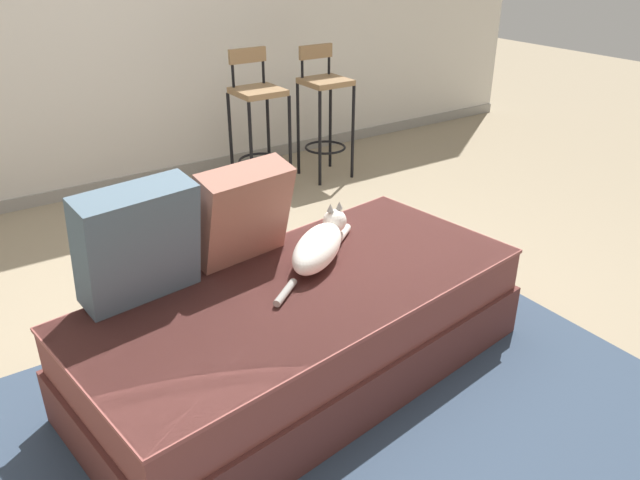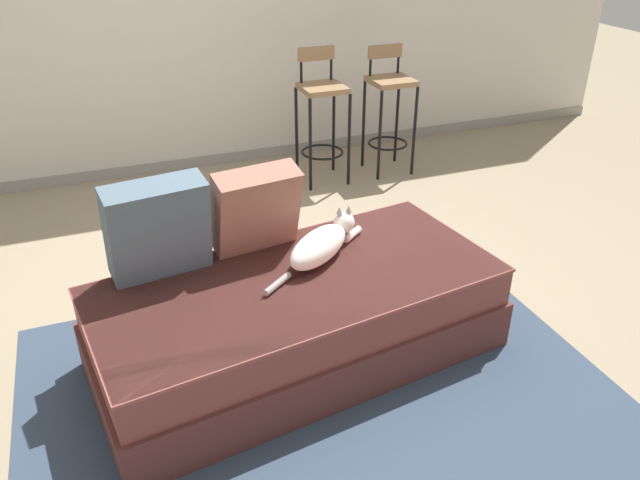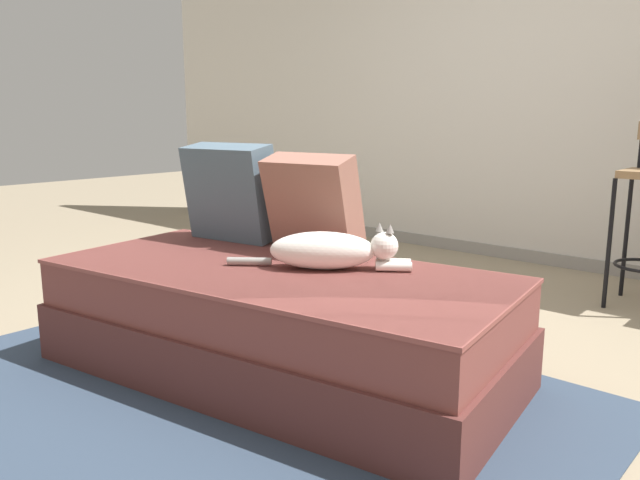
# 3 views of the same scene
# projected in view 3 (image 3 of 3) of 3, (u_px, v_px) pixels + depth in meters

# --- Properties ---
(ground_plane) EXTENTS (16.00, 16.00, 0.00)m
(ground_plane) POSITION_uv_depth(u_px,v_px,m) (338.00, 346.00, 2.87)
(ground_plane) COLOR gray
(ground_plane) RESTS_ON ground
(wall_back_panel) EXTENTS (8.00, 0.10, 2.60)m
(wall_back_panel) POSITION_uv_depth(u_px,v_px,m) (548.00, 77.00, 4.28)
(wall_back_panel) COLOR silver
(wall_back_panel) RESTS_ON ground
(wall_baseboard_trim) EXTENTS (8.00, 0.02, 0.09)m
(wall_baseboard_trim) POSITION_uv_depth(u_px,v_px,m) (532.00, 257.00, 4.48)
(wall_baseboard_trim) COLOR gray
(wall_baseboard_trim) RESTS_ON ground
(area_rug) EXTENTS (2.61, 1.98, 0.01)m
(area_rug) POSITION_uv_depth(u_px,v_px,m) (221.00, 396.00, 2.35)
(area_rug) COLOR #334256
(area_rug) RESTS_ON ground
(couch) EXTENTS (2.01, 1.14, 0.44)m
(couch) POSITION_uv_depth(u_px,v_px,m) (276.00, 320.00, 2.53)
(couch) COLOR brown
(couch) RESTS_ON ground
(throw_pillow_corner) EXTENTS (0.48, 0.29, 0.47)m
(throw_pillow_corner) POSITION_uv_depth(u_px,v_px,m) (231.00, 192.00, 3.00)
(throw_pillow_corner) COLOR #4C6070
(throw_pillow_corner) RESTS_ON couch
(throw_pillow_middle) EXTENTS (0.44, 0.31, 0.44)m
(throw_pillow_middle) POSITION_uv_depth(u_px,v_px,m) (313.00, 203.00, 2.75)
(throw_pillow_middle) COLOR #936051
(throw_pillow_middle) RESTS_ON couch
(cat) EXTENTS (0.64, 0.47, 0.19)m
(cat) POSITION_uv_depth(u_px,v_px,m) (330.00, 250.00, 2.46)
(cat) COLOR white
(cat) RESTS_ON couch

